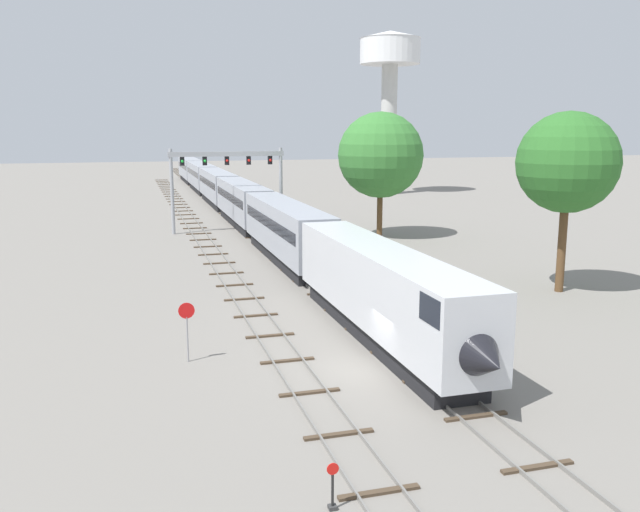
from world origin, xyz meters
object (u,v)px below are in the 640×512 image
at_px(stop_sign, 187,324).
at_px(trackside_tree_left, 381,155).
at_px(passenger_train, 228,193).
at_px(water_tower, 390,66).
at_px(signal_gantry, 227,171).
at_px(trackside_tree_mid, 568,163).
at_px(switch_stand, 333,493).

relative_size(stop_sign, trackside_tree_left, 0.23).
bearing_deg(passenger_train, water_tower, 31.72).
relative_size(signal_gantry, trackside_tree_mid, 1.01).
distance_m(switch_stand, trackside_tree_left, 49.70).
xyz_separation_m(water_tower, trackside_tree_mid, (-14.11, -66.30, -12.11)).
height_order(passenger_train, trackside_tree_mid, trackside_tree_mid).
bearing_deg(passenger_train, trackside_tree_left, -63.22).
xyz_separation_m(signal_gantry, switch_stand, (-4.85, -53.13, -5.93)).
height_order(trackside_tree_left, trackside_tree_mid, trackside_tree_left).
bearing_deg(trackside_tree_mid, water_tower, 77.98).
xyz_separation_m(signal_gantry, stop_sign, (-7.75, -39.41, -4.57)).
bearing_deg(water_tower, stop_sign, -118.30).
bearing_deg(stop_sign, trackside_tree_left, 55.29).
height_order(passenger_train, switch_stand, passenger_train).
distance_m(passenger_train, trackside_tree_left, 26.93).
xyz_separation_m(stop_sign, trackside_tree_left, (21.87, 31.57, 6.36)).
relative_size(water_tower, trackside_tree_left, 2.10).
bearing_deg(switch_stand, trackside_tree_left, 67.28).
bearing_deg(stop_sign, switch_stand, -78.06).
distance_m(passenger_train, signal_gantry, 16.29).
bearing_deg(signal_gantry, switch_stand, -95.22).
relative_size(passenger_train, switch_stand, 88.54).
bearing_deg(stop_sign, water_tower, 61.70).
bearing_deg(trackside_tree_left, trackside_tree_mid, -81.92).
xyz_separation_m(passenger_train, stop_sign, (-10.00, -55.08, -0.74)).
bearing_deg(stop_sign, signal_gantry, 78.87).
height_order(switch_stand, stop_sign, stop_sign).
distance_m(stop_sign, trackside_tree_mid, 27.16).
xyz_separation_m(signal_gantry, water_tower, (31.72, 33.88, 14.29)).
bearing_deg(trackside_tree_mid, passenger_train, 107.71).
bearing_deg(trackside_tree_mid, trackside_tree_left, 98.08).
bearing_deg(passenger_train, trackside_tree_mid, -72.29).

